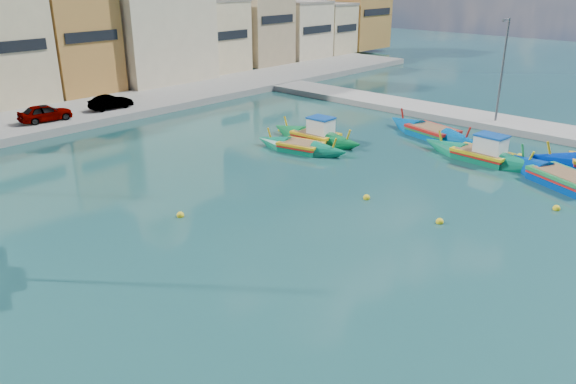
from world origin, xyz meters
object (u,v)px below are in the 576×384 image
luzzu_blue_south (565,181)px  church_block (145,0)px  luzzu_cyan_mid (432,134)px  luzzu_blue_cabin (316,137)px  quay_street_lamp (502,70)px  luzzu_green (301,148)px  luzzu_turquoise_cabin (482,156)px

luzzu_blue_south → church_block: bearing=87.1°
church_block → luzzu_cyan_mid: 33.00m
luzzu_cyan_mid → church_block: bearing=93.0°
luzzu_blue_cabin → quay_street_lamp: bearing=-31.5°
church_block → luzzu_blue_south: size_ratio=2.08×
church_block → luzzu_blue_south: bearing=-92.9°
luzzu_cyan_mid → luzzu_green: bearing=152.1°
church_block → luzzu_turquoise_cabin: bearing=-91.6°
luzzu_cyan_mid → luzzu_blue_cabin: bearing=139.9°
luzzu_turquoise_cabin → luzzu_green: 11.50m
luzzu_blue_cabin → luzzu_green: luzzu_blue_cabin is taller
luzzu_green → luzzu_blue_cabin: bearing=16.7°
luzzu_blue_cabin → luzzu_blue_south: luzzu_blue_cabin is taller
luzzu_blue_south → luzzu_blue_cabin: bearing=99.6°
quay_street_lamp → luzzu_turquoise_cabin: quay_street_lamp is taller
luzzu_blue_cabin → luzzu_blue_south: bearing=-80.4°
quay_street_lamp → luzzu_turquoise_cabin: size_ratio=0.92×
luzzu_turquoise_cabin → luzzu_blue_south: bearing=-101.8°
luzzu_blue_cabin → luzzu_green: bearing=-163.3°
luzzu_green → luzzu_blue_south: (5.08, -14.97, 0.04)m
luzzu_blue_cabin → luzzu_cyan_mid: bearing=-40.1°
luzzu_turquoise_cabin → luzzu_cyan_mid: 5.67m
luzzu_cyan_mid → luzzu_blue_south: 10.95m
church_block → luzzu_blue_south: church_block is taller
church_block → luzzu_green: 29.34m
luzzu_cyan_mid → luzzu_green: size_ratio=1.28×
church_block → luzzu_blue_cabin: bearing=-100.2°
quay_street_lamp → luzzu_blue_cabin: quay_street_lamp is taller
luzzu_turquoise_cabin → luzzu_green: (-6.19, 9.69, -0.10)m
church_block → luzzu_cyan_mid: size_ratio=2.11×
luzzu_blue_cabin → luzzu_cyan_mid: (6.45, -5.42, -0.06)m
quay_street_lamp → luzzu_green: quay_street_lamp is taller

